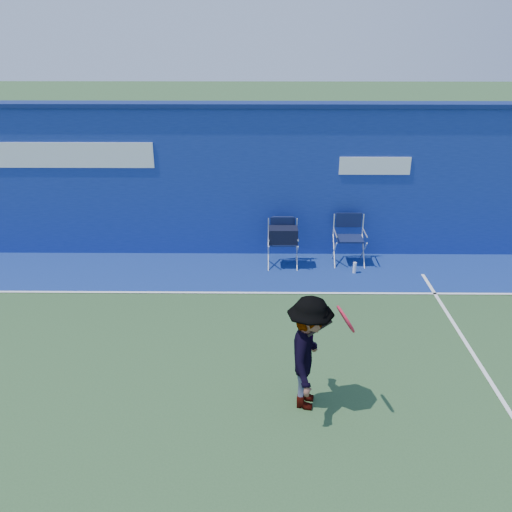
{
  "coord_description": "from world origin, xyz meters",
  "views": [
    {
      "loc": [
        1.36,
        -5.49,
        4.53
      ],
      "look_at": [
        1.28,
        2.6,
        1.0
      ],
      "focal_mm": 38.0,
      "sensor_mm": 36.0,
      "label": 1
    }
  ],
  "objects_px": {
    "directors_chair_right": "(349,249)",
    "directors_chair_left": "(283,247)",
    "tennis_player": "(309,353)",
    "water_bottle": "(355,268)"
  },
  "relations": [
    {
      "from": "tennis_player",
      "to": "directors_chair_right",
      "type": "bearing_deg",
      "value": 75.12
    },
    {
      "from": "directors_chair_left",
      "to": "directors_chair_right",
      "type": "height_order",
      "value": "directors_chair_right"
    },
    {
      "from": "tennis_player",
      "to": "directors_chair_left",
      "type": "bearing_deg",
      "value": 92.19
    },
    {
      "from": "directors_chair_left",
      "to": "tennis_player",
      "type": "height_order",
      "value": "tennis_player"
    },
    {
      "from": "directors_chair_right",
      "to": "directors_chair_left",
      "type": "bearing_deg",
      "value": -173.66
    },
    {
      "from": "directors_chair_right",
      "to": "water_bottle",
      "type": "height_order",
      "value": "directors_chair_right"
    },
    {
      "from": "water_bottle",
      "to": "directors_chair_left",
      "type": "bearing_deg",
      "value": 166.2
    },
    {
      "from": "directors_chair_left",
      "to": "water_bottle",
      "type": "bearing_deg",
      "value": -13.8
    },
    {
      "from": "directors_chair_left",
      "to": "directors_chair_right",
      "type": "distance_m",
      "value": 1.35
    },
    {
      "from": "water_bottle",
      "to": "tennis_player",
      "type": "height_order",
      "value": "tennis_player"
    }
  ]
}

